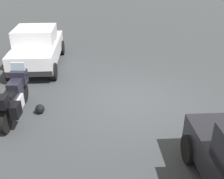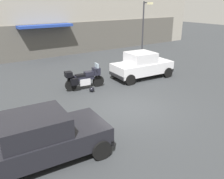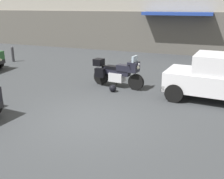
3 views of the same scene
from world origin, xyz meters
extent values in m
plane|color=#2D3033|center=(0.00, 0.00, 0.00)|extent=(80.00, 80.00, 0.00)
cube|color=#514E48|center=(0.00, 12.04, 1.40)|extent=(32.21, 0.12, 2.80)
cube|color=navy|center=(0.60, 11.61, 2.70)|extent=(4.40, 1.10, 0.20)
cylinder|color=black|center=(0.43, 3.34, 0.32)|extent=(0.65, 0.23, 0.64)
cylinder|color=black|center=(-1.17, 3.56, 0.32)|extent=(0.65, 0.23, 0.64)
cylinder|color=#B7B7BC|center=(0.41, 3.34, 0.75)|extent=(0.33, 0.11, 0.68)
cube|color=#B7B7BC|center=(-0.41, 3.45, 0.42)|extent=(0.65, 0.48, 0.36)
cube|color=black|center=(-0.41, 3.45, 0.66)|extent=(1.13, 0.43, 0.28)
cube|color=black|center=(-0.11, 3.41, 0.84)|extent=(0.56, 0.41, 0.24)
cube|color=black|center=(-0.61, 3.48, 0.80)|extent=(0.60, 0.37, 0.12)
cube|color=black|center=(0.31, 3.35, 0.92)|extent=(0.42, 0.48, 0.40)
cube|color=#8C9EAD|center=(0.35, 3.35, 1.22)|extent=(0.13, 0.41, 0.28)
sphere|color=#EAEACC|center=(0.49, 3.33, 0.92)|extent=(0.14, 0.14, 0.14)
cylinder|color=black|center=(0.24, 3.36, 1.02)|extent=(0.12, 0.62, 0.04)
cylinder|color=#B7B7BC|center=(-0.98, 3.73, 0.30)|extent=(0.56, 0.16, 0.09)
cube|color=black|center=(-1.01, 3.82, 0.58)|extent=(0.42, 0.25, 0.36)
cube|color=black|center=(-1.09, 3.26, 0.58)|extent=(0.42, 0.25, 0.36)
cube|color=black|center=(-1.27, 3.57, 0.95)|extent=(0.41, 0.45, 0.28)
cylinder|color=black|center=(-0.53, 3.65, 0.15)|extent=(0.04, 0.13, 0.29)
sphere|color=black|center=(-0.33, 2.78, 0.14)|extent=(0.28, 0.28, 0.28)
cube|color=silver|center=(3.57, 3.16, 0.66)|extent=(3.91, 1.92, 0.68)
cube|color=silver|center=(3.42, 3.18, 1.32)|extent=(1.71, 1.62, 0.64)
cube|color=#8C9EAD|center=(4.16, 3.12, 1.32)|extent=(0.16, 1.39, 0.54)
cube|color=#8C9EAD|center=(2.67, 3.23, 1.32)|extent=(0.16, 1.39, 0.51)
cube|color=black|center=(5.41, 3.03, 0.42)|extent=(0.24, 1.64, 0.20)
cube|color=black|center=(1.72, 3.30, 0.42)|extent=(0.24, 1.64, 0.20)
cylinder|color=black|center=(5.07, 3.83, 0.32)|extent=(0.65, 0.27, 0.64)
cylinder|color=black|center=(4.95, 2.28, 0.32)|extent=(0.65, 0.27, 0.64)
cylinder|color=black|center=(2.18, 4.05, 0.32)|extent=(0.65, 0.27, 0.64)
cylinder|color=black|center=(2.06, 2.49, 0.32)|extent=(0.65, 0.27, 0.64)
sphere|color=silver|center=(5.49, 3.47, 0.54)|extent=(0.14, 0.14, 0.14)
sphere|color=silver|center=(5.43, 2.57, 0.54)|extent=(0.14, 0.14, 0.14)
cube|color=black|center=(-4.76, -1.44, 0.64)|extent=(4.62, 2.09, 0.64)
cube|color=black|center=(-4.71, -1.44, 1.26)|extent=(2.01, 1.76, 0.60)
cube|color=#8C9EAD|center=(-3.81, -1.51, 1.26)|extent=(0.17, 1.50, 0.51)
cube|color=black|center=(-2.57, -1.60, 0.42)|extent=(0.25, 1.76, 0.20)
cylinder|color=black|center=(-2.90, -0.73, 0.32)|extent=(0.65, 0.27, 0.64)
cylinder|color=black|center=(-3.03, -2.41, 0.32)|extent=(0.65, 0.27, 0.64)
sphere|color=silver|center=(-2.48, -1.12, 0.54)|extent=(0.14, 0.14, 0.14)
sphere|color=silver|center=(-2.55, -2.09, 0.54)|extent=(0.14, 0.14, 0.14)
cylinder|color=#2D2D33|center=(7.23, 7.32, 2.28)|extent=(0.12, 0.12, 4.56)
cylinder|color=#2D2D33|center=(7.23, 6.97, 4.46)|extent=(0.08, 0.70, 0.08)
cube|color=beige|center=(7.23, 6.62, 4.41)|extent=(0.28, 0.36, 0.16)
camera|label=1|loc=(-7.46, 1.64, 4.19)|focal=43.93mm
camera|label=2|loc=(-6.34, -7.76, 4.64)|focal=38.57mm
camera|label=3|loc=(3.32, -6.50, 3.23)|focal=43.16mm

